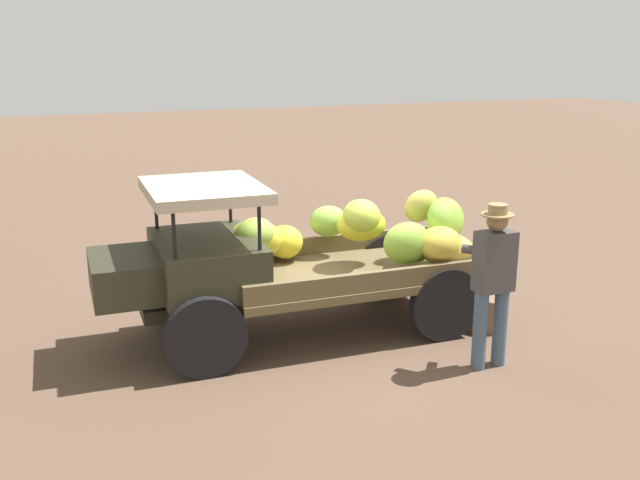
% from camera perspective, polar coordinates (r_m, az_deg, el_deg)
% --- Properties ---
extents(ground_plane, '(60.00, 60.00, 0.00)m').
position_cam_1_polar(ground_plane, '(8.78, -0.72, -7.06)').
color(ground_plane, brown).
extents(truck, '(4.56, 1.83, 1.88)m').
position_cam_1_polar(truck, '(8.33, -2.28, -1.46)').
color(truck, '#2F2E1F').
rests_on(truck, ground).
extents(farmer, '(0.53, 0.46, 1.78)m').
position_cam_1_polar(farmer, '(7.66, 13.63, -2.81)').
color(farmer, '#455B71').
rests_on(farmer, ground).
extents(wooden_crate, '(0.60, 0.58, 0.40)m').
position_cam_1_polar(wooden_crate, '(9.01, 13.21, -5.52)').
color(wooden_crate, '#816048').
rests_on(wooden_crate, ground).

